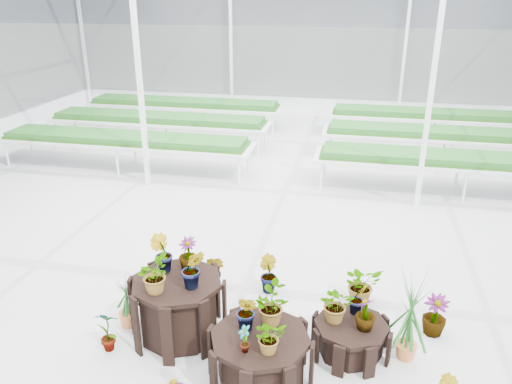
# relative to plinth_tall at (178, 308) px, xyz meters

# --- Properties ---
(ground_plane) EXTENTS (24.00, 24.00, 0.00)m
(ground_plane) POSITION_rel_plinth_tall_xyz_m (0.40, 1.00, -0.41)
(ground_plane) COLOR gray
(ground_plane) RESTS_ON ground
(greenhouse_shell) EXTENTS (18.00, 24.00, 4.50)m
(greenhouse_shell) POSITION_rel_plinth_tall_xyz_m (0.40, 1.00, 1.84)
(greenhouse_shell) COLOR white
(greenhouse_shell) RESTS_ON ground
(steel_frame) EXTENTS (18.00, 24.00, 4.50)m
(steel_frame) POSITION_rel_plinth_tall_xyz_m (0.40, 1.00, 1.84)
(steel_frame) COLOR silver
(steel_frame) RESTS_ON ground
(nursery_benches) EXTENTS (16.00, 7.00, 0.84)m
(nursery_benches) POSITION_rel_plinth_tall_xyz_m (0.40, 8.20, 0.01)
(nursery_benches) COLOR silver
(nursery_benches) RESTS_ON ground
(plinth_tall) EXTENTS (1.35, 1.35, 0.82)m
(plinth_tall) POSITION_rel_plinth_tall_xyz_m (0.00, 0.00, 0.00)
(plinth_tall) COLOR black
(plinth_tall) RESTS_ON ground
(plinth_mid) EXTENTS (1.23, 1.23, 0.62)m
(plinth_mid) POSITION_rel_plinth_tall_xyz_m (1.20, -0.60, -0.10)
(plinth_mid) COLOR black
(plinth_mid) RESTS_ON ground
(plinth_low) EXTENTS (1.16, 1.16, 0.42)m
(plinth_low) POSITION_rel_plinth_tall_xyz_m (2.20, 0.10, -0.20)
(plinth_low) COLOR black
(plinth_low) RESTS_ON ground
(nursery_plants) EXTENTS (4.41, 3.09, 1.35)m
(nursery_plants) POSITION_rel_plinth_tall_xyz_m (1.16, 0.17, 0.14)
(nursery_plants) COLOR #1E531D
(nursery_plants) RESTS_ON ground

